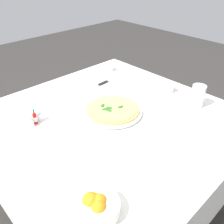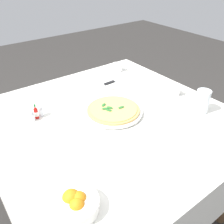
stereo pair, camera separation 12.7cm
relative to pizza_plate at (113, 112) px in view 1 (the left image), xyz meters
name	(u,v)px [view 1 (the left image)]	position (x,y,z in m)	size (l,w,h in m)	color
ground_plane	(111,205)	(-0.03, -0.02, -0.74)	(8.00, 8.00, 0.00)	#33302D
dining_table	(111,136)	(-0.03, -0.02, -0.13)	(1.19, 1.19, 0.73)	white
pizza_plate	(113,112)	(0.00, 0.00, 0.00)	(0.31, 0.31, 0.02)	white
pizza	(113,109)	(0.00, 0.00, 0.01)	(0.28, 0.28, 0.02)	#DBAD60
coffee_cup_back_corner	(167,88)	(0.40, -0.06, 0.02)	(0.13, 0.13, 0.06)	white
coffee_cup_near_left	(108,68)	(0.36, 0.43, 0.02)	(0.13, 0.13, 0.06)	white
water_glass_far_right	(197,97)	(0.39, -0.26, 0.05)	(0.07, 0.07, 0.13)	white
napkin_folded	(108,83)	(0.22, 0.27, 0.00)	(0.23, 0.14, 0.02)	white
dinner_knife	(109,81)	(0.22, 0.27, 0.01)	(0.20, 0.03, 0.01)	silver
citrus_bowl	(97,206)	(-0.45, -0.39, 0.02)	(0.15, 0.15, 0.07)	white
hot_sauce_bottle	(35,118)	(-0.34, 0.20, 0.02)	(0.02, 0.02, 0.08)	#B7140F
salt_shaker	(39,116)	(-0.32, 0.21, 0.01)	(0.03, 0.03, 0.06)	white
pepper_shaker	(31,122)	(-0.37, 0.19, 0.01)	(0.03, 0.03, 0.06)	white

